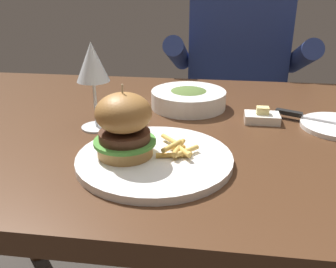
# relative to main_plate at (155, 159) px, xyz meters

# --- Properties ---
(dining_table) EXTENTS (1.45, 0.82, 0.74)m
(dining_table) POSITION_rel_main_plate_xyz_m (0.08, 0.19, -0.09)
(dining_table) COLOR #472B19
(dining_table) RESTS_ON ground
(main_plate) EXTENTS (0.28, 0.28, 0.01)m
(main_plate) POSITION_rel_main_plate_xyz_m (0.00, 0.00, 0.00)
(main_plate) COLOR white
(main_plate) RESTS_ON dining_table
(burger_sandwich) EXTENTS (0.11, 0.11, 0.13)m
(burger_sandwich) POSITION_rel_main_plate_xyz_m (-0.05, -0.00, 0.06)
(burger_sandwich) COLOR #B78447
(burger_sandwich) RESTS_ON main_plate
(fries_pile) EXTENTS (0.08, 0.09, 0.02)m
(fries_pile) POSITION_rel_main_plate_xyz_m (0.04, 0.01, 0.02)
(fries_pile) COLOR gold
(fries_pile) RESTS_ON main_plate
(wine_glass) EXTENTS (0.07, 0.07, 0.19)m
(wine_glass) POSITION_rel_main_plate_xyz_m (-0.15, 0.15, 0.13)
(wine_glass) COLOR silver
(wine_glass) RESTS_ON dining_table
(table_knife) EXTENTS (0.20, 0.11, 0.01)m
(table_knife) POSITION_rel_main_plate_xyz_m (0.32, 0.24, 0.01)
(table_knife) COLOR silver
(table_knife) RESTS_ON bread_plate
(butter_dish) EXTENTS (0.08, 0.05, 0.04)m
(butter_dish) POSITION_rel_main_plate_xyz_m (0.21, 0.23, 0.00)
(butter_dish) COLOR white
(butter_dish) RESTS_ON dining_table
(soup_bowl) EXTENTS (0.19, 0.19, 0.05)m
(soup_bowl) POSITION_rel_main_plate_xyz_m (0.03, 0.31, 0.02)
(soup_bowl) COLOR white
(soup_bowl) RESTS_ON dining_table
(diner_person) EXTENTS (0.51, 0.36, 1.18)m
(diner_person) POSITION_rel_main_plate_xyz_m (0.17, 0.87, -0.18)
(diner_person) COLOR #282833
(diner_person) RESTS_ON ground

